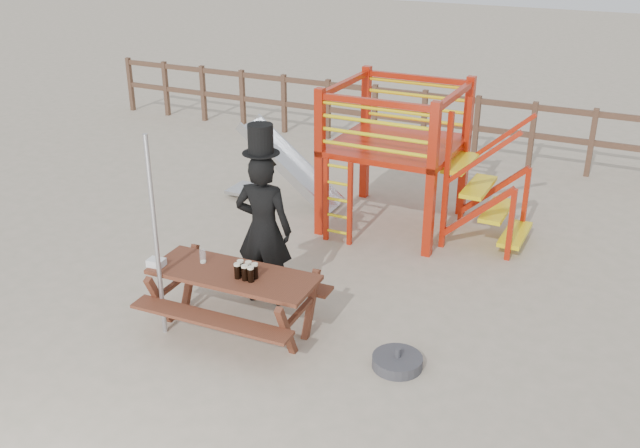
{
  "coord_description": "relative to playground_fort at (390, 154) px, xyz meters",
  "views": [
    {
      "loc": [
        3.52,
        -5.52,
        4.26
      ],
      "look_at": [
        0.39,
        0.8,
        1.13
      ],
      "focal_mm": 40.0,
      "sensor_mm": 36.0,
      "label": 1
    }
  ],
  "objects": [
    {
      "name": "paper_bag",
      "position": [
        -1.26,
        -3.71,
        -0.33
      ],
      "size": [
        0.19,
        0.16,
        0.08
      ],
      "primitive_type": "cube",
      "rotation": [
        0.0,
        0.0,
        0.11
      ],
      "color": "white",
      "rests_on": "picnic_table"
    },
    {
      "name": "parasol_base",
      "position": [
        1.43,
        -3.36,
        -1.01
      ],
      "size": [
        0.52,
        0.52,
        0.22
      ],
      "color": "#3A3A3F",
      "rests_on": "ground"
    },
    {
      "name": "metal_pole",
      "position": [
        -1.09,
        -3.87,
        0.06
      ],
      "size": [
        0.05,
        0.05,
        2.26
      ],
      "primitive_type": "cylinder",
      "color": "#B2B2B7",
      "rests_on": "ground"
    },
    {
      "name": "empty_glasses",
      "position": [
        -0.85,
        -3.43,
        -0.3
      ],
      "size": [
        0.07,
        0.07,
        0.15
      ],
      "color": "silver",
      "rests_on": "picnic_table"
    },
    {
      "name": "stout_pints",
      "position": [
        -0.23,
        -3.52,
        -0.28
      ],
      "size": [
        0.24,
        0.16,
        0.17
      ],
      "color": "black",
      "rests_on": "picnic_table"
    },
    {
      "name": "playground_fort",
      "position": [
        0.0,
        0.0,
        0.0
      ],
      "size": [
        4.71,
        1.84,
        2.1
      ],
      "color": "#B7220C",
      "rests_on": "ground"
    },
    {
      "name": "picnic_table",
      "position": [
        -0.42,
        -3.48,
        -0.63
      ],
      "size": [
        1.87,
        1.34,
        0.71
      ],
      "rotation": [
        0.0,
        0.0,
        0.05
      ],
      "color": "brown",
      "rests_on": "ground"
    },
    {
      "name": "back_fence",
      "position": [
        -0.12,
        3.42,
        -0.34
      ],
      "size": [
        15.09,
        0.09,
        1.2
      ],
      "color": "brown",
      "rests_on": "ground"
    },
    {
      "name": "ground",
      "position": [
        -0.12,
        -3.58,
        -1.07
      ],
      "size": [
        60.0,
        60.0,
        0.0
      ],
      "primitive_type": "plane",
      "color": "#BCA892",
      "rests_on": "ground"
    },
    {
      "name": "man_with_hat",
      "position": [
        -0.45,
        -2.77,
        -0.11
      ],
      "size": [
        0.73,
        0.54,
        2.16
      ],
      "rotation": [
        0.0,
        0.0,
        3.3
      ],
      "color": "black",
      "rests_on": "ground"
    }
  ]
}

